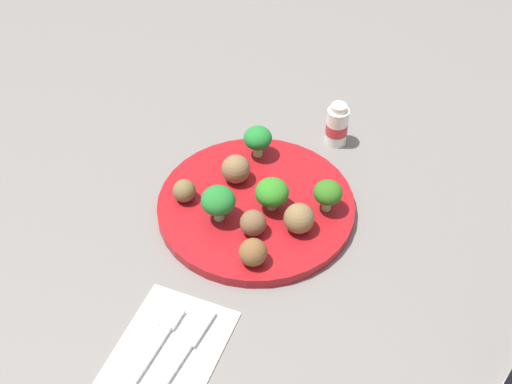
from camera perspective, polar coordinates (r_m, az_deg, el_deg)
The scene contains 15 objects.
ground_plane at distance 0.93m, azimuth 0.00°, elevation -1.57°, with size 4.00×4.00×0.00m, color slate.
plate at distance 0.93m, azimuth 0.00°, elevation -1.23°, with size 0.28×0.28×0.02m, color maroon.
broccoli_floret_center at distance 0.90m, azimuth 6.29°, elevation -0.10°, with size 0.04×0.04×0.05m.
broccoli_floret_far_rim at distance 0.89m, azimuth 1.41°, elevation -0.04°, with size 0.05×0.05×0.05m.
broccoli_floret_back_right at distance 0.88m, azimuth -3.31°, elevation -0.79°, with size 0.05×0.05×0.05m.
broccoli_floret_front_right at distance 0.97m, azimuth 0.16°, elevation 4.68°, with size 0.04×0.04×0.05m.
meatball_far_rim at distance 0.94m, azimuth -1.77°, elevation 2.02°, with size 0.04×0.04×0.04m, color brown.
meatball_front_left at distance 0.87m, azimuth 3.78°, elevation -2.32°, with size 0.04×0.04×0.04m, color brown.
meatball_front_right at distance 0.92m, azimuth -6.28°, elevation 0.10°, with size 0.03×0.03×0.03m, color brown.
meatball_mid_left at distance 0.87m, azimuth -0.26°, elevation -2.72°, with size 0.04×0.04×0.04m, color brown.
meatball_back_left at distance 0.84m, azimuth -0.26°, elevation -5.28°, with size 0.04×0.04×0.04m, color brown.
napkin at distance 0.80m, azimuth -7.84°, elevation -13.79°, with size 0.17×0.12×0.01m, color white.
fork at distance 0.80m, azimuth -8.76°, elevation -12.74°, with size 0.12×0.02×0.01m.
knife at distance 0.79m, azimuth -6.40°, elevation -13.66°, with size 0.15×0.02×0.01m.
yogurt_bottle at distance 1.03m, azimuth 7.08°, elevation 5.76°, with size 0.03×0.03×0.07m.
Camera 1 is at (-0.57, -0.30, 0.68)m, focal length 45.83 mm.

